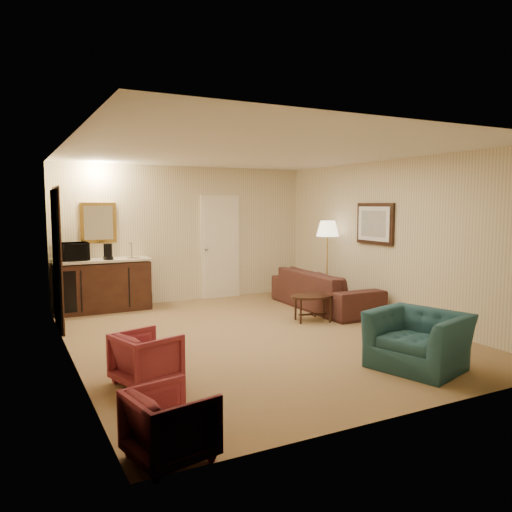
# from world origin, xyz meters

# --- Properties ---
(ground) EXTENTS (6.00, 6.00, 0.00)m
(ground) POSITION_xyz_m (0.00, 0.00, 0.00)
(ground) COLOR #93724B
(ground) RESTS_ON ground
(room_walls) EXTENTS (5.02, 6.01, 2.61)m
(room_walls) POSITION_xyz_m (-0.10, 0.77, 1.72)
(room_walls) COLOR beige
(room_walls) RESTS_ON ground
(wetbar_cabinet) EXTENTS (1.64, 0.58, 0.92)m
(wetbar_cabinet) POSITION_xyz_m (-1.65, 2.72, 0.46)
(wetbar_cabinet) COLOR #381F12
(wetbar_cabinet) RESTS_ON ground
(sofa) EXTENTS (0.73, 2.36, 0.92)m
(sofa) POSITION_xyz_m (1.95, 1.12, 0.46)
(sofa) COLOR black
(sofa) RESTS_ON ground
(teal_armchair) EXTENTS (0.92, 1.15, 0.88)m
(teal_armchair) POSITION_xyz_m (1.02, -2.09, 0.44)
(teal_armchair) COLOR #1E474B
(teal_armchair) RESTS_ON ground
(rose_chair_near) EXTENTS (0.70, 0.73, 0.61)m
(rose_chair_near) POSITION_xyz_m (-1.90, -1.17, 0.30)
(rose_chair_near) COLOR #94303E
(rose_chair_near) RESTS_ON ground
(rose_chair_far) EXTENTS (0.63, 0.66, 0.59)m
(rose_chair_far) POSITION_xyz_m (-2.15, -2.80, 0.29)
(rose_chair_far) COLOR #94303E
(rose_chair_far) RESTS_ON ground
(coffee_table) EXTENTS (0.86, 0.69, 0.43)m
(coffee_table) POSITION_xyz_m (1.21, 0.39, 0.22)
(coffee_table) COLOR black
(coffee_table) RESTS_ON ground
(floor_lamp) EXTENTS (0.44, 0.44, 1.58)m
(floor_lamp) POSITION_xyz_m (2.20, 1.40, 0.79)
(floor_lamp) COLOR gold
(floor_lamp) RESTS_ON ground
(waste_bin) EXTENTS (0.26, 0.26, 0.26)m
(waste_bin) POSITION_xyz_m (-0.90, 2.65, 0.13)
(waste_bin) COLOR black
(waste_bin) RESTS_ON ground
(microwave) EXTENTS (0.56, 0.31, 0.38)m
(microwave) POSITION_xyz_m (-2.15, 2.74, 1.11)
(microwave) COLOR black
(microwave) RESTS_ON wetbar_cabinet
(coffee_maker) EXTENTS (0.19, 0.19, 0.28)m
(coffee_maker) POSITION_xyz_m (-1.56, 2.61, 1.06)
(coffee_maker) COLOR black
(coffee_maker) RESTS_ON wetbar_cabinet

